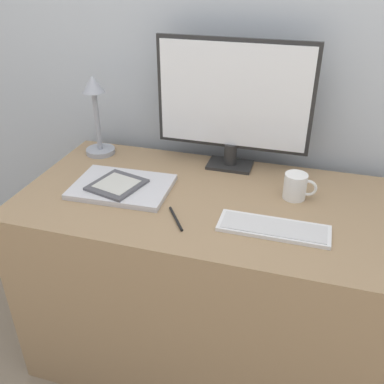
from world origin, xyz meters
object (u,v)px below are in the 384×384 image
(laptop, at_px, (122,187))
(desk_lamp, at_px, (96,111))
(monitor, at_px, (233,101))
(ereader, at_px, (117,185))
(coffee_mug, at_px, (296,186))
(pen, at_px, (176,219))
(keyboard, at_px, (274,228))

(laptop, distance_m, desk_lamp, 0.37)
(monitor, distance_m, ereader, 0.51)
(coffee_mug, xyz_separation_m, pen, (-0.34, -0.24, -0.04))
(laptop, xyz_separation_m, coffee_mug, (0.58, 0.11, 0.03))
(pen, bearing_deg, laptop, 151.47)
(monitor, height_order, keyboard, monitor)
(keyboard, bearing_deg, coffee_mug, 78.21)
(ereader, bearing_deg, coffee_mug, 11.97)
(monitor, xyz_separation_m, coffee_mug, (0.26, -0.18, -0.22))
(desk_lamp, relative_size, coffee_mug, 2.90)
(keyboard, height_order, ereader, ereader)
(monitor, relative_size, desk_lamp, 1.77)
(keyboard, bearing_deg, ereader, 171.19)
(keyboard, relative_size, coffee_mug, 3.02)
(monitor, relative_size, keyboard, 1.70)
(desk_lamp, height_order, pen, desk_lamp)
(monitor, distance_m, pen, 0.50)
(laptop, bearing_deg, coffee_mug, 10.78)
(laptop, relative_size, ereader, 1.70)
(keyboard, height_order, laptop, laptop)
(laptop, height_order, ereader, ereader)
(desk_lamp, xyz_separation_m, coffee_mug, (0.80, -0.14, -0.14))
(monitor, xyz_separation_m, ereader, (-0.34, -0.30, -0.24))
(laptop, bearing_deg, monitor, 41.45)
(coffee_mug, bearing_deg, laptop, -169.22)
(monitor, height_order, laptop, monitor)
(monitor, xyz_separation_m, pen, (-0.08, -0.42, -0.26))
(monitor, bearing_deg, ereader, -138.09)
(keyboard, distance_m, ereader, 0.56)
(laptop, xyz_separation_m, ereader, (-0.01, -0.02, 0.01))
(monitor, height_order, coffee_mug, monitor)
(ereader, distance_m, desk_lamp, 0.37)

